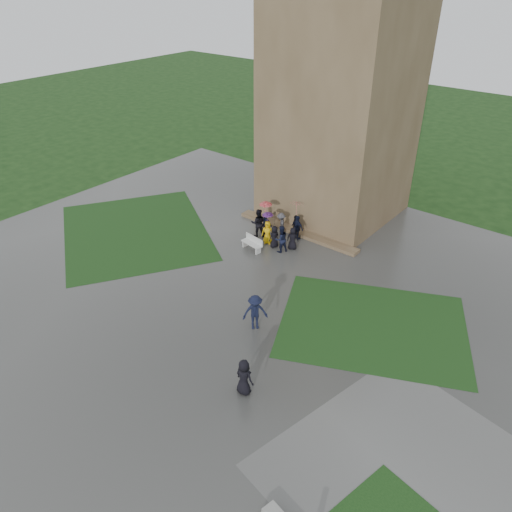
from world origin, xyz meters
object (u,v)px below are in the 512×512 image
Objects in this scene: bench at (252,243)px; pedestrian_near at (244,377)px; tower at (343,82)px; pedestrian_mid at (255,312)px.

pedestrian_near is at bearing -42.98° from bench.
tower reaches higher than bench.
pedestrian_mid is at bearing -73.65° from tower.
tower is 16.48m from pedestrian_mid.
pedestrian_near is (2.32, -3.59, -0.09)m from pedestrian_mid.
tower reaches higher than pedestrian_mid.
pedestrian_mid is (4.05, -13.80, -8.03)m from tower.
bench is 0.92× the size of pedestrian_near.
pedestrian_mid reaches higher than pedestrian_near.
pedestrian_mid is (4.96, -5.86, 0.49)m from bench.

